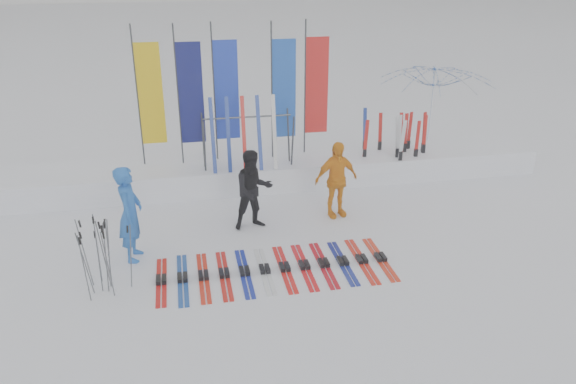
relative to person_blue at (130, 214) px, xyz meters
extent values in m
plane|color=white|center=(2.72, -1.42, -0.90)|extent=(120.00, 120.00, 0.00)
cube|color=white|center=(2.72, 3.18, -0.60)|extent=(14.00, 1.60, 0.60)
imported|color=blue|center=(0.00, 0.00, 0.00)|extent=(0.51, 0.71, 1.80)
imported|color=black|center=(2.34, 0.82, -0.07)|extent=(0.90, 0.75, 1.65)
imported|color=orange|center=(4.12, 1.04, -0.08)|extent=(1.03, 0.59, 1.65)
imported|color=white|center=(7.48, 3.76, 0.43)|extent=(3.72, 3.75, 2.65)
cube|color=red|center=(0.48, -0.95, -0.86)|extent=(0.17, 1.56, 0.07)
cube|color=#153F95|center=(0.84, -0.95, -0.86)|extent=(0.17, 1.69, 0.07)
cube|color=red|center=(1.20, -0.95, -0.86)|extent=(0.17, 1.65, 0.07)
cube|color=red|center=(1.56, -0.95, -0.86)|extent=(0.17, 1.65, 0.07)
cube|color=navy|center=(1.92, -0.95, -0.86)|extent=(0.17, 1.65, 0.07)
cube|color=silver|center=(2.28, -0.95, -0.86)|extent=(0.17, 1.61, 0.07)
cube|color=red|center=(2.63, -0.95, -0.86)|extent=(0.17, 1.63, 0.07)
cube|color=red|center=(2.99, -0.95, -0.86)|extent=(0.17, 1.64, 0.07)
cube|color=#AF0E1A|center=(3.35, -0.95, -0.86)|extent=(0.17, 1.63, 0.07)
cube|color=navy|center=(3.71, -0.95, -0.86)|extent=(0.17, 1.58, 0.07)
cube|color=red|center=(4.07, -0.95, -0.86)|extent=(0.17, 1.65, 0.07)
cube|color=red|center=(4.43, -0.95, -0.86)|extent=(0.17, 1.59, 0.07)
cylinder|color=#595B60|center=(-0.71, -0.82, -0.27)|extent=(0.15, 0.03, 1.25)
cylinder|color=#595B60|center=(-0.53, -0.66, -0.29)|extent=(0.03, 0.15, 1.22)
cylinder|color=#595B60|center=(-0.67, -1.25, -0.32)|extent=(0.08, 0.11, 1.16)
cylinder|color=#595B60|center=(-0.67, -1.12, -0.30)|extent=(0.14, 0.11, 1.19)
cylinder|color=#595B60|center=(-0.35, -1.03, -0.28)|extent=(0.07, 0.10, 1.23)
cylinder|color=#595B60|center=(0.04, -1.01, -0.31)|extent=(0.11, 0.03, 1.17)
cylinder|color=#595B60|center=(-0.40, -0.91, -0.28)|extent=(0.12, 0.03, 1.24)
cylinder|color=#595B60|center=(-0.33, -0.75, -0.29)|extent=(0.11, 0.13, 1.20)
cylinder|color=#595B60|center=(-0.30, -1.26, -0.28)|extent=(0.08, 0.11, 1.23)
cylinder|color=#595B60|center=(-0.46, -1.06, -0.32)|extent=(0.04, 0.06, 1.15)
cylinder|color=#595B60|center=(-0.32, -0.90, -0.28)|extent=(0.06, 0.06, 1.23)
cylinder|color=#383A3F|center=(0.11, 3.41, 1.30)|extent=(0.04, 0.04, 3.20)
cube|color=#E4BB0C|center=(0.40, 3.41, 1.35)|extent=(0.55, 0.03, 2.30)
cylinder|color=#383A3F|center=(1.01, 3.30, 1.30)|extent=(0.04, 0.04, 3.20)
cube|color=#0C1157|center=(1.30, 3.30, 1.35)|extent=(0.55, 0.03, 2.30)
cylinder|color=#383A3F|center=(1.83, 3.44, 1.30)|extent=(0.04, 0.04, 3.20)
cube|color=#1834BA|center=(2.12, 3.44, 1.35)|extent=(0.55, 0.03, 2.30)
cylinder|color=#383A3F|center=(3.16, 3.32, 1.30)|extent=(0.04, 0.04, 3.20)
cube|color=blue|center=(3.45, 3.32, 1.35)|extent=(0.55, 0.03, 2.30)
cylinder|color=#383A3F|center=(4.00, 3.51, 1.30)|extent=(0.04, 0.04, 3.20)
cube|color=red|center=(4.29, 3.51, 1.35)|extent=(0.55, 0.03, 2.30)
cylinder|color=#383A3F|center=(1.50, 2.53, 0.33)|extent=(0.04, 0.30, 1.23)
cylinder|color=#383A3F|center=(1.50, 3.03, 0.33)|extent=(0.04, 0.30, 1.23)
cylinder|color=#383A3F|center=(3.50, 2.53, 0.33)|extent=(0.04, 0.30, 1.23)
cylinder|color=#383A3F|center=(3.50, 3.03, 0.33)|extent=(0.04, 0.30, 1.23)
cylinder|color=#383A3F|center=(2.50, 2.78, 0.88)|extent=(2.00, 0.04, 0.04)
cube|color=red|center=(6.64, 3.26, -0.12)|extent=(0.09, 0.04, 1.55)
cube|color=red|center=(6.46, 3.04, -0.11)|extent=(0.09, 0.03, 1.58)
cube|color=red|center=(5.37, 2.88, -0.14)|extent=(0.09, 0.04, 1.51)
cube|color=navy|center=(5.50, 3.32, -0.05)|extent=(0.09, 0.03, 1.69)
cube|color=red|center=(5.91, 3.33, -0.12)|extent=(0.09, 0.03, 1.56)
cube|color=silver|center=(6.11, 2.45, -0.10)|extent=(0.09, 0.02, 1.60)
cube|color=red|center=(6.90, 2.92, -0.09)|extent=(0.09, 0.04, 1.63)
cube|color=red|center=(6.89, 2.87, -0.11)|extent=(0.09, 0.03, 1.58)
cube|color=silver|center=(6.21, 2.82, -0.09)|extent=(0.09, 0.04, 1.61)
cube|color=red|center=(6.39, 3.16, -0.11)|extent=(0.09, 0.04, 1.57)
cube|color=red|center=(6.60, 2.66, -0.14)|extent=(0.09, 0.04, 1.51)
cube|color=silver|center=(6.12, 2.67, -0.10)|extent=(0.09, 0.03, 1.61)
camera|label=1|loc=(1.01, -9.44, 4.32)|focal=35.00mm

